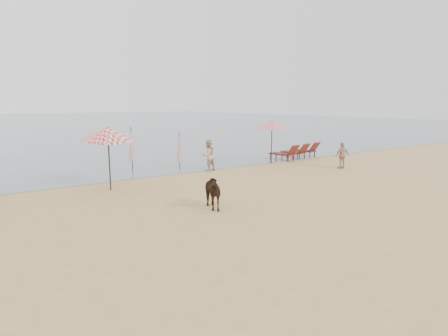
# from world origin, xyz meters

# --- Properties ---
(ground) EXTENTS (120.00, 120.00, 0.00)m
(ground) POSITION_xyz_m (0.00, 0.00, 0.00)
(ground) COLOR tan
(ground) RESTS_ON ground
(sea) EXTENTS (160.00, 140.00, 0.06)m
(sea) POSITION_xyz_m (0.00, 80.00, 0.00)
(sea) COLOR #51606B
(sea) RESTS_ON ground
(lounger_cluster_right) EXTENTS (3.50, 2.43, 0.71)m
(lounger_cluster_right) POSITION_xyz_m (9.74, 10.61, 0.49)
(lounger_cluster_right) COLOR maroon
(lounger_cluster_right) RESTS_ON ground
(umbrella_open_left_b) EXTENTS (2.16, 2.20, 2.75)m
(umbrella_open_left_b) POSITION_xyz_m (-3.43, 8.48, 2.38)
(umbrella_open_left_b) COLOR black
(umbrella_open_left_b) RESTS_ON ground
(umbrella_open_right) EXTENTS (2.15, 2.15, 2.62)m
(umbrella_open_right) POSITION_xyz_m (6.97, 10.00, 2.36)
(umbrella_open_right) COLOR black
(umbrella_open_right) RESTS_ON ground
(umbrella_closed_left) EXTENTS (0.29, 0.29, 2.40)m
(umbrella_closed_left) POSITION_xyz_m (-1.04, 12.18, 1.47)
(umbrella_closed_left) COLOR black
(umbrella_closed_left) RESTS_ON ground
(umbrella_closed_right) EXTENTS (0.26, 0.26, 2.10)m
(umbrella_closed_right) POSITION_xyz_m (1.17, 10.93, 1.29)
(umbrella_closed_right) COLOR black
(umbrella_closed_right) RESTS_ON ground
(cow) EXTENTS (0.99, 1.57, 1.23)m
(cow) POSITION_xyz_m (-1.51, 3.70, 0.61)
(cow) COLOR black
(cow) RESTS_ON ground
(beachgoer_right_a) EXTENTS (0.92, 0.78, 1.69)m
(beachgoer_right_a) POSITION_xyz_m (2.43, 10.02, 0.84)
(beachgoer_right_a) COLOR tan
(beachgoer_right_a) RESTS_ON ground
(beachgoer_right_b) EXTENTS (0.93, 0.56, 1.48)m
(beachgoer_right_b) POSITION_xyz_m (8.99, 6.35, 0.74)
(beachgoer_right_b) COLOR tan
(beachgoer_right_b) RESTS_ON ground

